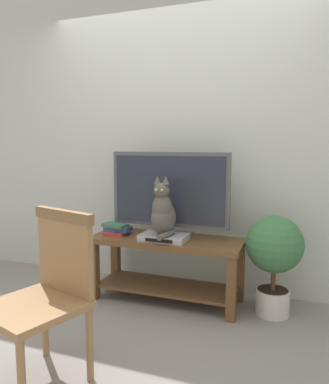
# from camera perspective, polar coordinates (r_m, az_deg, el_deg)

# --- Properties ---
(ground_plane) EXTENTS (12.00, 12.00, 0.00)m
(ground_plane) POSITION_cam_1_polar(r_m,az_deg,el_deg) (2.90, -3.72, -19.57)
(ground_plane) COLOR gray
(back_wall) EXTENTS (7.00, 0.12, 2.80)m
(back_wall) POSITION_cam_1_polar(r_m,az_deg,el_deg) (3.49, 2.61, 8.74)
(back_wall) COLOR #B7BCB2
(back_wall) RESTS_ON ground
(tv_stand) EXTENTS (1.26, 0.49, 0.54)m
(tv_stand) POSITION_cam_1_polar(r_m,az_deg,el_deg) (3.20, 0.32, -9.87)
(tv_stand) COLOR brown
(tv_stand) RESTS_ON ground
(tv) EXTENTS (1.01, 0.20, 0.71)m
(tv) POSITION_cam_1_polar(r_m,az_deg,el_deg) (3.15, 0.75, -0.03)
(tv) COLOR #4C4C51
(tv) RESTS_ON tv_stand
(media_box) EXTENTS (0.38, 0.23, 0.05)m
(media_box) POSITION_cam_1_polar(r_m,az_deg,el_deg) (3.08, -0.11, -6.82)
(media_box) COLOR #ADADB2
(media_box) RESTS_ON tv_stand
(cat) EXTENTS (0.19, 0.36, 0.48)m
(cat) POSITION_cam_1_polar(r_m,az_deg,el_deg) (3.02, -0.21, -3.12)
(cat) COLOR #514C47
(cat) RESTS_ON media_box
(wooden_chair) EXTENTS (0.59, 0.59, 0.94)m
(wooden_chair) POSITION_cam_1_polar(r_m,az_deg,el_deg) (2.24, -17.20, -13.24)
(wooden_chair) COLOR olive
(wooden_chair) RESTS_ON ground
(book_stack) EXTENTS (0.24, 0.19, 0.09)m
(book_stack) POSITION_cam_1_polar(r_m,az_deg,el_deg) (3.31, -7.20, -5.54)
(book_stack) COLOR #B2332D
(book_stack) RESTS_ON tv_stand
(potted_plant) EXTENTS (0.43, 0.43, 0.77)m
(potted_plant) POSITION_cam_1_polar(r_m,az_deg,el_deg) (3.03, 16.19, -8.76)
(potted_plant) COLOR beige
(potted_plant) RESTS_ON ground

